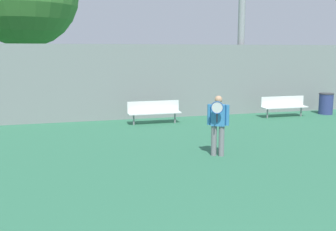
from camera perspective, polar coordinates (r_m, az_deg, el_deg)
tennis_player at (r=9.97m, az=7.27°, el=-1.01°), size 0.53×0.51×1.54m
bench_courtside_near at (r=16.56m, az=16.43°, el=1.54°), size 1.93×0.40×0.83m
bench_courtside_far at (r=14.40m, az=-2.04°, el=0.80°), size 1.95×0.40×0.83m
trash_bin at (r=17.90m, az=21.94°, el=1.61°), size 0.61×0.61×0.89m
back_fence at (r=15.19m, az=-8.61°, el=4.74°), size 24.41×0.06×2.90m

